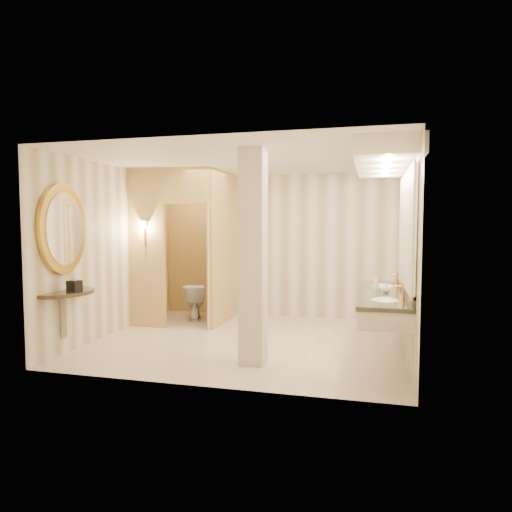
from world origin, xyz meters
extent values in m
plane|color=beige|center=(0.00, 0.00, 0.00)|extent=(4.50, 4.50, 0.00)
plane|color=silver|center=(0.00, 0.00, 2.70)|extent=(4.50, 4.50, 0.00)
cube|color=silver|center=(0.00, 2.00, 1.35)|extent=(4.50, 0.02, 2.70)
cube|color=silver|center=(0.00, -2.00, 1.35)|extent=(4.50, 0.02, 2.70)
cube|color=silver|center=(-2.25, 0.00, 1.35)|extent=(0.02, 4.00, 2.70)
cube|color=silver|center=(2.25, 0.00, 1.35)|extent=(0.02, 4.00, 2.70)
cube|color=#E3BF76|center=(-0.80, 1.25, 1.35)|extent=(0.10, 1.50, 2.70)
cube|color=#E3BF76|center=(-1.93, 0.50, 1.35)|extent=(0.65, 0.10, 2.70)
cube|color=#E3BF76|center=(-1.20, 0.50, 2.40)|extent=(0.80, 0.10, 0.60)
cube|color=beige|center=(-0.94, 0.88, 1.05)|extent=(0.32, 0.77, 2.10)
cylinder|color=#B97B3B|center=(-1.93, 0.43, 1.55)|extent=(0.03, 0.03, 0.30)
cone|color=beige|center=(-1.93, 0.43, 1.75)|extent=(0.14, 0.14, 0.14)
cube|color=beige|center=(1.95, -0.40, 0.73)|extent=(0.60, 2.34, 0.24)
cube|color=black|center=(1.95, -0.40, 0.85)|extent=(0.64, 2.38, 0.05)
cube|color=black|center=(2.23, -0.40, 0.92)|extent=(0.03, 2.34, 0.10)
ellipsoid|color=white|center=(1.95, -1.03, 0.83)|extent=(0.40, 0.44, 0.15)
cylinder|color=#B97B3B|center=(2.15, -1.03, 0.96)|extent=(0.03, 0.03, 0.22)
ellipsoid|color=white|center=(1.95, 0.23, 0.83)|extent=(0.40, 0.44, 0.15)
cylinder|color=#B97B3B|center=(2.15, 0.23, 0.96)|extent=(0.03, 0.03, 0.22)
cube|color=white|center=(2.23, -0.40, 1.70)|extent=(0.03, 2.34, 1.40)
cube|color=beige|center=(1.95, -0.40, 2.59)|extent=(0.75, 2.54, 0.22)
cylinder|color=black|center=(-2.23, -1.31, 0.85)|extent=(0.93, 0.93, 0.05)
cube|color=beige|center=(-2.19, -1.31, 0.55)|extent=(0.10, 0.10, 0.60)
cylinder|color=gold|center=(-2.21, -1.31, 1.70)|extent=(0.07, 0.93, 0.93)
cylinder|color=white|center=(-2.17, -1.31, 1.70)|extent=(0.02, 0.74, 0.74)
cube|color=beige|center=(0.35, -1.06, 1.35)|extent=(0.31, 0.31, 2.70)
cube|color=black|center=(-2.01, -1.36, 0.95)|extent=(0.17, 0.17, 0.15)
imported|color=white|center=(-1.38, 1.26, 0.33)|extent=(0.57, 0.74, 0.67)
imported|color=beige|center=(1.86, -0.27, 0.94)|extent=(0.08, 0.08, 0.14)
imported|color=silver|center=(1.97, -0.45, 0.94)|extent=(0.14, 0.14, 0.13)
imported|color=#C6B28C|center=(1.85, -0.18, 0.98)|extent=(0.09, 0.09, 0.21)
camera|label=1|loc=(1.79, -6.56, 1.76)|focal=32.00mm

